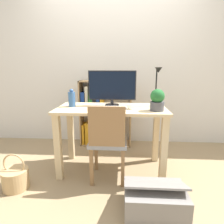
% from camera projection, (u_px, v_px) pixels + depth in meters
% --- Properties ---
extents(ground_plane, '(10.00, 10.00, 0.00)m').
position_uv_depth(ground_plane, '(111.00, 168.00, 2.32)').
color(ground_plane, '#997F5B').
extents(wall_back, '(8.00, 0.05, 2.60)m').
position_uv_depth(wall_back, '(115.00, 62.00, 2.95)').
color(wall_back, silver).
rests_on(wall_back, ground_plane).
extents(desk, '(1.24, 0.60, 0.77)m').
position_uv_depth(desk, '(111.00, 121.00, 2.18)').
color(desk, '#D8BC8C').
rests_on(desk, ground_plane).
extents(monitor, '(0.56, 0.17, 0.41)m').
position_uv_depth(monitor, '(112.00, 87.00, 2.20)').
color(monitor, '#232326').
rests_on(monitor, desk).
extents(keyboard, '(0.40, 0.12, 0.02)m').
position_uv_depth(keyboard, '(109.00, 107.00, 2.10)').
color(keyboard, '#B2B2B7').
rests_on(keyboard, desk).
extents(vase, '(0.08, 0.08, 0.21)m').
position_uv_depth(vase, '(72.00, 99.00, 2.17)').
color(vase, '#33598C').
rests_on(vase, desk).
extents(desk_lamp, '(0.10, 0.19, 0.45)m').
position_uv_depth(desk_lamp, '(157.00, 83.00, 2.11)').
color(desk_lamp, black).
rests_on(desk_lamp, desk).
extents(potted_plant, '(0.15, 0.15, 0.23)m').
position_uv_depth(potted_plant, '(157.00, 100.00, 1.95)').
color(potted_plant, '#4C4C51').
rests_on(potted_plant, desk).
extents(chair, '(0.40, 0.40, 0.86)m').
position_uv_depth(chair, '(108.00, 140.00, 1.97)').
color(chair, gray).
rests_on(chair, ground_plane).
extents(bookshelf, '(0.80, 0.28, 1.03)m').
position_uv_depth(bookshelf, '(97.00, 112.00, 2.97)').
color(bookshelf, tan).
rests_on(bookshelf, ground_plane).
extents(basket, '(0.26, 0.26, 0.38)m').
position_uv_depth(basket, '(16.00, 178.00, 1.92)').
color(basket, tan).
rests_on(basket, ground_plane).
extents(storage_box, '(0.52, 0.42, 0.30)m').
position_uv_depth(storage_box, '(155.00, 199.00, 1.60)').
color(storage_box, gray).
rests_on(storage_box, ground_plane).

